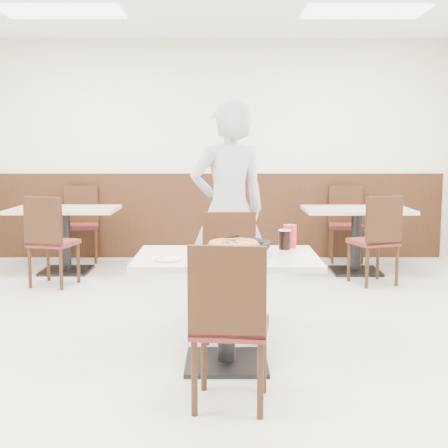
{
  "coord_description": "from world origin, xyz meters",
  "views": [
    {
      "loc": [
        0.09,
        -4.6,
        1.48
      ],
      "look_at": [
        0.1,
        -0.3,
        0.93
      ],
      "focal_mm": 50.0,
      "sensor_mm": 36.0,
      "label": 1
    }
  ],
  "objects_px": {
    "diner_person": "(228,210)",
    "bg_chair_right_far": "(346,224)",
    "pizza_pan": "(240,248)",
    "red_cup": "(290,236)",
    "pizza": "(234,247)",
    "bg_chair_left_far": "(81,224)",
    "bg_chair_right_near": "(373,240)",
    "bg_table_right": "(356,240)",
    "side_plate": "(168,259)",
    "bg_table_left": "(65,240)",
    "chair_far": "(230,277)",
    "cola_glass": "(285,240)",
    "main_table": "(227,310)",
    "bg_chair_left_near": "(54,241)",
    "chair_near": "(231,323)"
  },
  "relations": [
    {
      "from": "diner_person",
      "to": "bg_chair_right_far",
      "type": "relative_size",
      "value": 1.94
    },
    {
      "from": "pizza_pan",
      "to": "red_cup",
      "type": "distance_m",
      "value": 0.48
    },
    {
      "from": "pizza",
      "to": "bg_chair_left_far",
      "type": "relative_size",
      "value": 0.37
    },
    {
      "from": "bg_chair_right_near",
      "to": "bg_table_right",
      "type": "bearing_deg",
      "value": 76.19
    },
    {
      "from": "side_plate",
      "to": "bg_chair_right_far",
      "type": "distance_m",
      "value": 4.35
    },
    {
      "from": "bg_table_right",
      "to": "bg_table_left",
      "type": "bearing_deg",
      "value": 179.39
    },
    {
      "from": "chair_far",
      "to": "cola_glass",
      "type": "bearing_deg",
      "value": 133.31
    },
    {
      "from": "main_table",
      "to": "side_plate",
      "type": "relative_size",
      "value": 6.86
    },
    {
      "from": "pizza",
      "to": "bg_table_right",
      "type": "height_order",
      "value": "pizza"
    },
    {
      "from": "bg_chair_left_far",
      "to": "bg_chair_right_near",
      "type": "height_order",
      "value": "same"
    },
    {
      "from": "chair_far",
      "to": "bg_chair_left_far",
      "type": "height_order",
      "value": "same"
    },
    {
      "from": "side_plate",
      "to": "bg_chair_right_far",
      "type": "bearing_deg",
      "value": 63.93
    },
    {
      "from": "bg_chair_left_far",
      "to": "bg_table_right",
      "type": "distance_m",
      "value": 3.4
    },
    {
      "from": "main_table",
      "to": "chair_far",
      "type": "xyz_separation_m",
      "value": [
        0.03,
        0.6,
        0.1
      ]
    },
    {
      "from": "red_cup",
      "to": "bg_table_left",
      "type": "xyz_separation_m",
      "value": [
        -2.3,
        2.76,
        -0.45
      ]
    },
    {
      "from": "chair_far",
      "to": "side_plate",
      "type": "relative_size",
      "value": 5.43
    },
    {
      "from": "red_cup",
      "to": "bg_chair_right_near",
      "type": "relative_size",
      "value": 0.17
    },
    {
      "from": "side_plate",
      "to": "diner_person",
      "type": "height_order",
      "value": "diner_person"
    },
    {
      "from": "cola_glass",
      "to": "bg_chair_left_near",
      "type": "bearing_deg",
      "value": 135.65
    },
    {
      "from": "bg_chair_left_far",
      "to": "bg_chair_right_near",
      "type": "bearing_deg",
      "value": 149.81
    },
    {
      "from": "main_table",
      "to": "cola_glass",
      "type": "height_order",
      "value": "cola_glass"
    },
    {
      "from": "cola_glass",
      "to": "bg_chair_left_far",
      "type": "height_order",
      "value": "bg_chair_left_far"
    },
    {
      "from": "main_table",
      "to": "bg_chair_right_near",
      "type": "xyz_separation_m",
      "value": [
        1.57,
        2.45,
        0.1
      ]
    },
    {
      "from": "cola_glass",
      "to": "bg_chair_right_near",
      "type": "relative_size",
      "value": 0.14
    },
    {
      "from": "main_table",
      "to": "bg_table_right",
      "type": "height_order",
      "value": "same"
    },
    {
      "from": "bg_table_left",
      "to": "red_cup",
      "type": "bearing_deg",
      "value": -50.14
    },
    {
      "from": "chair_near",
      "to": "bg_chair_left_near",
      "type": "height_order",
      "value": "same"
    },
    {
      "from": "chair_near",
      "to": "bg_chair_left_near",
      "type": "xyz_separation_m",
      "value": [
        -1.81,
        3.02,
        0.0
      ]
    },
    {
      "from": "side_plate",
      "to": "bg_chair_right_near",
      "type": "xyz_separation_m",
      "value": [
        1.94,
        2.63,
        -0.28
      ]
    },
    {
      "from": "chair_near",
      "to": "red_cup",
      "type": "bearing_deg",
      "value": 72.3
    },
    {
      "from": "pizza",
      "to": "side_plate",
      "type": "relative_size",
      "value": 2.02
    },
    {
      "from": "chair_near",
      "to": "bg_table_right",
      "type": "height_order",
      "value": "chair_near"
    },
    {
      "from": "bg_chair_left_near",
      "to": "red_cup",
      "type": "bearing_deg",
      "value": -27.28
    },
    {
      "from": "main_table",
      "to": "bg_chair_right_far",
      "type": "height_order",
      "value": "bg_chair_right_far"
    },
    {
      "from": "chair_far",
      "to": "pizza_pan",
      "type": "relative_size",
      "value": 2.55
    },
    {
      "from": "main_table",
      "to": "chair_near",
      "type": "relative_size",
      "value": 1.26
    },
    {
      "from": "cola_glass",
      "to": "bg_chair_right_far",
      "type": "distance_m",
      "value": 3.69
    },
    {
      "from": "main_table",
      "to": "chair_far",
      "type": "height_order",
      "value": "chair_far"
    },
    {
      "from": "bg_chair_left_far",
      "to": "side_plate",
      "type": "bearing_deg",
      "value": 100.74
    },
    {
      "from": "chair_far",
      "to": "diner_person",
      "type": "height_order",
      "value": "diner_person"
    },
    {
      "from": "main_table",
      "to": "red_cup",
      "type": "xyz_separation_m",
      "value": [
        0.45,
        0.32,
        0.45
      ]
    },
    {
      "from": "pizza",
      "to": "bg_table_left",
      "type": "bearing_deg",
      "value": 121.49
    },
    {
      "from": "diner_person",
      "to": "bg_chair_left_far",
      "type": "height_order",
      "value": "diner_person"
    },
    {
      "from": "chair_near",
      "to": "bg_chair_right_near",
      "type": "height_order",
      "value": "same"
    },
    {
      "from": "chair_far",
      "to": "bg_chair_left_far",
      "type": "distance_m",
      "value": 3.63
    },
    {
      "from": "main_table",
      "to": "diner_person",
      "type": "height_order",
      "value": "diner_person"
    },
    {
      "from": "side_plate",
      "to": "bg_chair_right_near",
      "type": "height_order",
      "value": "bg_chair_right_near"
    },
    {
      "from": "main_table",
      "to": "bg_chair_left_far",
      "type": "bearing_deg",
      "value": 115.93
    },
    {
      "from": "bg_chair_right_far",
      "to": "red_cup",
      "type": "bearing_deg",
      "value": 78.43
    },
    {
      "from": "side_plate",
      "to": "cola_glass",
      "type": "height_order",
      "value": "cola_glass"
    }
  ]
}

